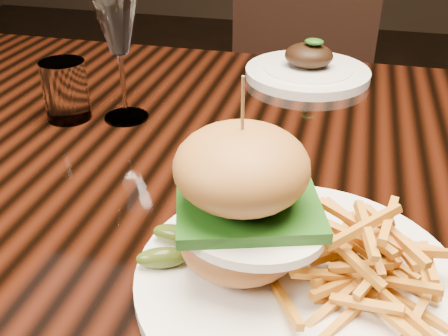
% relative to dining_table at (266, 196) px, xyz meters
% --- Properties ---
extents(dining_table, '(1.60, 0.90, 0.75)m').
position_rel_dining_table_xyz_m(dining_table, '(0.00, 0.00, 0.00)').
color(dining_table, black).
rests_on(dining_table, ground).
extents(burger_plate, '(0.33, 0.33, 0.22)m').
position_rel_dining_table_xyz_m(burger_plate, '(0.07, -0.27, 0.13)').
color(burger_plate, white).
rests_on(burger_plate, dining_table).
extents(ramekin, '(0.10, 0.10, 0.04)m').
position_rel_dining_table_xyz_m(ramekin, '(-0.05, -0.07, 0.09)').
color(ramekin, white).
rests_on(ramekin, dining_table).
extents(wine_glass, '(0.08, 0.08, 0.21)m').
position_rel_dining_table_xyz_m(wine_glass, '(-0.25, 0.06, 0.23)').
color(wine_glass, white).
rests_on(wine_glass, dining_table).
extents(water_tumbler, '(0.07, 0.07, 0.10)m').
position_rel_dining_table_xyz_m(water_tumbler, '(-0.35, 0.04, 0.13)').
color(water_tumbler, white).
rests_on(water_tumbler, dining_table).
extents(far_dish, '(0.25, 0.25, 0.08)m').
position_rel_dining_table_xyz_m(far_dish, '(0.02, 0.33, 0.09)').
color(far_dish, white).
rests_on(far_dish, dining_table).
extents(chair_far, '(0.46, 0.47, 0.95)m').
position_rel_dining_table_xyz_m(chair_far, '(-0.06, 0.89, -0.13)').
color(chair_far, black).
rests_on(chair_far, ground).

